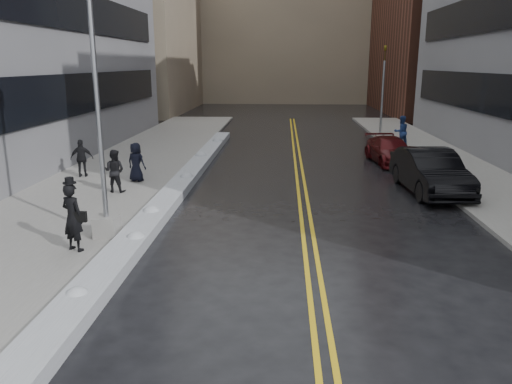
# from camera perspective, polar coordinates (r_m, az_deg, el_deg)

# --- Properties ---
(ground) EXTENTS (160.00, 160.00, 0.00)m
(ground) POSITION_cam_1_polar(r_m,az_deg,el_deg) (12.50, -5.07, -9.05)
(ground) COLOR black
(ground) RESTS_ON ground
(sidewalk_west) EXTENTS (5.50, 50.00, 0.15)m
(sidewalk_west) POSITION_cam_1_polar(r_m,az_deg,el_deg) (23.13, -15.77, 1.71)
(sidewalk_west) COLOR gray
(sidewalk_west) RESTS_ON ground
(sidewalk_east) EXTENTS (4.00, 50.00, 0.15)m
(sidewalk_east) POSITION_cam_1_polar(r_m,az_deg,el_deg) (23.40, 23.80, 1.15)
(sidewalk_east) COLOR gray
(sidewalk_east) RESTS_ON ground
(lane_line_left) EXTENTS (0.12, 50.00, 0.01)m
(lane_line_left) POSITION_cam_1_polar(r_m,az_deg,el_deg) (21.91, 4.73, 1.33)
(lane_line_left) COLOR gold
(lane_line_left) RESTS_ON ground
(lane_line_right) EXTENTS (0.12, 50.00, 0.01)m
(lane_line_right) POSITION_cam_1_polar(r_m,az_deg,el_deg) (21.93, 5.51, 1.32)
(lane_line_right) COLOR gold
(lane_line_right) RESTS_ON ground
(snow_ridge) EXTENTS (0.90, 30.00, 0.34)m
(snow_ridge) POSITION_cam_1_polar(r_m,az_deg,el_deg) (20.35, -8.75, 0.66)
(snow_ridge) COLOR silver
(snow_ridge) RESTS_ON ground
(building_west_far) EXTENTS (14.00, 22.00, 18.00)m
(building_west_far) POSITION_cam_1_polar(r_m,az_deg,el_deg) (58.09, -14.84, 18.02)
(building_west_far) COLOR gray
(building_west_far) RESTS_ON ground
(building_far) EXTENTS (36.00, 16.00, 22.00)m
(building_far) POSITION_cam_1_polar(r_m,az_deg,el_deg) (71.59, 3.57, 19.30)
(building_far) COLOR gray
(building_far) RESTS_ON ground
(lamppost) EXTENTS (0.65, 0.65, 7.62)m
(lamppost) POSITION_cam_1_polar(r_m,az_deg,el_deg) (14.45, -17.25, 4.10)
(lamppost) COLOR gray
(lamppost) RESTS_ON sidewalk_west
(fire_hydrant) EXTENTS (0.26, 0.26, 0.73)m
(fire_hydrant) POSITION_cam_1_polar(r_m,az_deg,el_deg) (22.97, 21.59, 2.35)
(fire_hydrant) COLOR maroon
(fire_hydrant) RESTS_ON sidewalk_east
(traffic_signal) EXTENTS (0.16, 0.20, 6.00)m
(traffic_signal) POSITION_cam_1_polar(r_m,az_deg,el_deg) (36.01, 14.30, 11.56)
(traffic_signal) COLOR gray
(traffic_signal) RESTS_ON sidewalk_east
(pedestrian_fedora) EXTENTS (0.79, 0.68, 1.83)m
(pedestrian_fedora) POSITION_cam_1_polar(r_m,az_deg,el_deg) (13.94, -20.21, -2.73)
(pedestrian_fedora) COLOR black
(pedestrian_fedora) RESTS_ON sidewalk_west
(pedestrian_b) EXTENTS (0.87, 0.72, 1.65)m
(pedestrian_b) POSITION_cam_1_polar(r_m,az_deg,el_deg) (19.90, -15.86, 2.34)
(pedestrian_b) COLOR black
(pedestrian_b) RESTS_ON sidewalk_west
(pedestrian_c) EXTENTS (0.92, 0.74, 1.63)m
(pedestrian_c) POSITION_cam_1_polar(r_m,az_deg,el_deg) (21.52, -13.54, 3.35)
(pedestrian_c) COLOR black
(pedestrian_c) RESTS_ON sidewalk_west
(pedestrian_d) EXTENTS (1.02, 0.60, 1.64)m
(pedestrian_d) POSITION_cam_1_polar(r_m,az_deg,el_deg) (23.06, -19.27, 3.67)
(pedestrian_d) COLOR black
(pedestrian_d) RESTS_ON sidewalk_west
(pedestrian_east) EXTENTS (1.08, 0.95, 1.86)m
(pedestrian_east) POSITION_cam_1_polar(r_m,az_deg,el_deg) (30.70, 16.25, 6.63)
(pedestrian_east) COLOR navy
(pedestrian_east) RESTS_ON sidewalk_east
(car_black) EXTENTS (2.16, 5.32, 1.72)m
(car_black) POSITION_cam_1_polar(r_m,az_deg,el_deg) (20.73, 19.29, 2.21)
(car_black) COLOR black
(car_black) RESTS_ON ground
(car_maroon) EXTENTS (2.27, 4.67, 1.31)m
(car_maroon) POSITION_cam_1_polar(r_m,az_deg,el_deg) (26.49, 15.11, 4.60)
(car_maroon) COLOR #480B0E
(car_maroon) RESTS_ON ground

